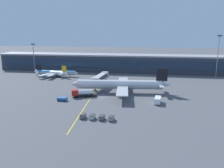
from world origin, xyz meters
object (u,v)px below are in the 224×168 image
(fuel_tanker, at_px, (82,93))
(baggage_cart_3, at_px, (111,118))
(pushback_tug, at_px, (62,99))
(main_airliner, at_px, (120,84))
(commuter_jet_near, at_px, (56,73))
(commuter_jet_far, at_px, (50,73))
(lavatory_truck, at_px, (158,100))
(baggage_cart_0, at_px, (83,116))
(baggage_cart_2, at_px, (102,117))
(baggage_cart_1, at_px, (92,117))

(fuel_tanker, distance_m, baggage_cart_3, 30.49)
(pushback_tug, relative_size, baggage_cart_3, 1.46)
(main_airliner, distance_m, commuter_jet_near, 57.00)
(commuter_jet_far, bearing_deg, commuter_jet_near, 3.81)
(main_airliner, xyz_separation_m, lavatory_truck, (16.96, -14.16, -2.53))
(main_airliner, height_order, baggage_cart_0, main_airliner)
(baggage_cart_2, bearing_deg, baggage_cart_3, -2.61)
(pushback_tug, height_order, baggage_cart_0, baggage_cart_0)
(pushback_tug, relative_size, baggage_cart_2, 1.46)
(baggage_cart_2, bearing_deg, fuel_tanker, 119.19)
(baggage_cart_1, xyz_separation_m, commuter_jet_far, (-45.18, 68.37, 1.60))
(pushback_tug, relative_size, baggage_cart_1, 1.46)
(baggage_cart_1, height_order, baggage_cart_2, same)
(commuter_jet_far, bearing_deg, pushback_tug, -61.08)
(lavatory_truck, distance_m, commuter_jet_near, 79.05)
(main_airliner, relative_size, baggage_cart_3, 17.34)
(baggage_cart_0, distance_m, baggage_cart_1, 3.20)
(fuel_tanker, xyz_separation_m, baggage_cart_3, (17.18, -25.18, -0.96))
(commuter_jet_near, bearing_deg, baggage_cart_2, -57.15)
(baggage_cart_2, bearing_deg, main_airliner, 87.71)
(baggage_cart_3, relative_size, commuter_jet_far, 0.10)
(main_airliner, height_order, pushback_tug, main_airliner)
(commuter_jet_near, bearing_deg, fuel_tanker, -55.18)
(main_airliner, height_order, baggage_cart_2, main_airliner)
(baggage_cart_3, height_order, commuter_jet_far, commuter_jet_far)
(main_airliner, xyz_separation_m, baggage_cart_2, (-1.40, -34.89, -3.17))
(lavatory_truck, height_order, pushback_tug, lavatory_truck)
(baggage_cart_0, bearing_deg, baggage_cart_1, -2.61)
(commuter_jet_near, bearing_deg, baggage_cart_0, -60.97)
(fuel_tanker, height_order, baggage_cart_3, fuel_tanker)
(baggage_cart_0, distance_m, baggage_cart_3, 9.60)
(fuel_tanker, relative_size, baggage_cart_2, 4.05)
(fuel_tanker, xyz_separation_m, baggage_cart_0, (7.59, -24.74, -0.96))
(main_airliner, xyz_separation_m, baggage_cart_0, (-7.79, -34.59, -3.17))
(fuel_tanker, bearing_deg, pushback_tug, -133.35)
(fuel_tanker, xyz_separation_m, pushback_tug, (-6.55, -6.93, -0.90))
(main_airliner, height_order, fuel_tanker, main_airliner)
(baggage_cart_1, bearing_deg, baggage_cart_2, -2.61)
(pushback_tug, relative_size, commuter_jet_far, 0.14)
(baggage_cart_2, relative_size, commuter_jet_far, 0.10)
(pushback_tug, bearing_deg, commuter_jet_near, 115.23)
(fuel_tanker, relative_size, lavatory_truck, 1.83)
(baggage_cart_2, bearing_deg, baggage_cart_0, 177.39)
(commuter_jet_far, bearing_deg, lavatory_truck, -35.60)
(fuel_tanker, bearing_deg, baggage_cart_0, -72.94)
(baggage_cart_1, height_order, baggage_cart_3, same)
(baggage_cart_3, bearing_deg, fuel_tanker, 124.31)
(baggage_cart_2, xyz_separation_m, commuter_jet_near, (-44.41, 68.78, 1.70))
(lavatory_truck, height_order, baggage_cart_3, lavatory_truck)
(baggage_cart_0, bearing_deg, main_airliner, 77.31)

